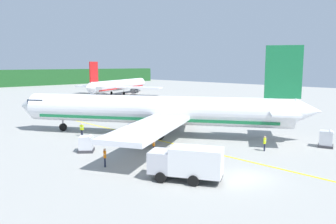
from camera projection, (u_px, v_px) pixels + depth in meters
ground at (25, 116)px, 62.39m from camera, size 240.00×320.00×0.20m
airliner_foreground at (158, 111)px, 44.89m from camera, size 31.24×36.71×11.90m
airliner_mid_apron at (119, 85)px, 107.01m from camera, size 34.33×28.92×10.38m
service_truck_baggage at (187, 162)px, 27.37m from camera, size 4.86×6.35×2.86m
cargo_container_near at (86, 144)px, 36.66m from camera, size 2.29×2.29×1.87m
cargo_container_mid at (326, 139)px, 38.67m from camera, size 2.02×2.02×2.07m
crew_marshaller at (154, 144)px, 35.81m from camera, size 0.52×0.45×1.78m
crew_loader_left at (82, 129)px, 44.54m from camera, size 0.38×0.59×1.76m
crew_loader_right at (265, 142)px, 36.93m from camera, size 0.61×0.34×1.72m
crew_supervisor at (105, 156)px, 31.17m from camera, size 0.40×0.58×1.79m
apron_guide_line at (171, 143)px, 40.76m from camera, size 0.30×60.00×0.01m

